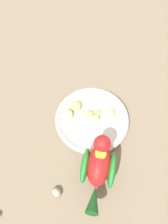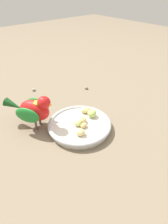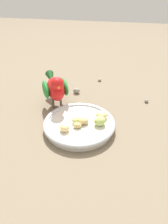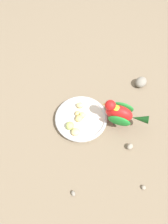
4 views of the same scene
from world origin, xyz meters
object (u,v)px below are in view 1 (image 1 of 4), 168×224
(apple_piece_4, at_px, (96,120))
(apple_piece_0, at_px, (75,106))
(parrot, at_px, (99,165))
(apple_piece_2, at_px, (97,112))
(apple_piece_5, at_px, (89,115))
(apple_piece_3, at_px, (67,114))
(feeding_bowl, at_px, (92,120))
(apple_piece_1, at_px, (110,113))
(pebble_0, at_px, (56,192))

(apple_piece_4, bearing_deg, apple_piece_0, 94.34)
(parrot, bearing_deg, apple_piece_2, 8.96)
(apple_piece_0, xyz_separation_m, apple_piece_5, (0.00, -0.05, -0.00))
(apple_piece_2, bearing_deg, apple_piece_3, 135.31)
(feeding_bowl, relative_size, parrot, 1.27)
(feeding_bowl, distance_m, apple_piece_1, 0.06)
(apple_piece_0, height_order, apple_piece_2, apple_piece_0)
(apple_piece_2, relative_size, pebble_0, 0.98)
(apple_piece_4, relative_size, apple_piece_5, 0.85)
(apple_piece_1, relative_size, apple_piece_2, 1.19)
(apple_piece_1, xyz_separation_m, apple_piece_3, (-0.09, 0.10, 0.00))
(apple_piece_0, height_order, apple_piece_3, apple_piece_0)
(apple_piece_0, xyz_separation_m, apple_piece_1, (0.05, -0.10, -0.00))
(apple_piece_4, xyz_separation_m, parrot, (-0.12, -0.10, 0.05))
(apple_piece_2, height_order, apple_piece_4, apple_piece_4)
(apple_piece_3, bearing_deg, parrot, -112.00)
(apple_piece_3, distance_m, apple_piece_5, 0.07)
(apple_piece_3, bearing_deg, apple_piece_1, -48.43)
(apple_piece_1, xyz_separation_m, pebble_0, (-0.29, -0.03, -0.02))
(apple_piece_2, bearing_deg, apple_piece_5, 152.22)
(apple_piece_1, xyz_separation_m, parrot, (-0.17, -0.08, 0.05))
(feeding_bowl, height_order, apple_piece_4, apple_piece_4)
(apple_piece_1, xyz_separation_m, apple_piece_2, (-0.02, 0.04, -0.00))
(feeding_bowl, relative_size, apple_piece_1, 7.12)
(apple_piece_5, bearing_deg, apple_piece_1, -45.06)
(apple_piece_0, height_order, apple_piece_1, apple_piece_0)
(apple_piece_2, xyz_separation_m, pebble_0, (-0.26, -0.07, -0.02))
(apple_piece_1, distance_m, apple_piece_3, 0.14)
(apple_piece_4, height_order, pebble_0, apple_piece_4)
(apple_piece_0, bearing_deg, apple_piece_3, -179.90)
(apple_piece_5, bearing_deg, apple_piece_0, 93.88)
(pebble_0, bearing_deg, apple_piece_1, 6.28)
(apple_piece_3, distance_m, parrot, 0.21)
(feeding_bowl, xyz_separation_m, pebble_0, (-0.24, -0.07, -0.00))
(apple_piece_3, distance_m, apple_piece_4, 0.09)
(feeding_bowl, relative_size, apple_piece_3, 6.05)
(apple_piece_1, relative_size, apple_piece_4, 1.11)
(apple_piece_3, height_order, pebble_0, apple_piece_3)
(apple_piece_3, relative_size, pebble_0, 1.37)
(apple_piece_3, height_order, parrot, parrot)
(parrot, bearing_deg, apple_piece_1, -4.22)
(apple_piece_1, bearing_deg, pebble_0, -173.72)
(apple_piece_2, height_order, apple_piece_5, apple_piece_5)
(apple_piece_0, distance_m, apple_piece_2, 0.07)
(apple_piece_3, bearing_deg, apple_piece_5, -51.87)
(apple_piece_1, bearing_deg, apple_piece_4, 156.04)
(apple_piece_1, distance_m, apple_piece_2, 0.04)
(pebble_0, bearing_deg, apple_piece_5, 18.90)
(feeding_bowl, bearing_deg, parrot, -135.03)
(feeding_bowl, height_order, apple_piece_1, apple_piece_1)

